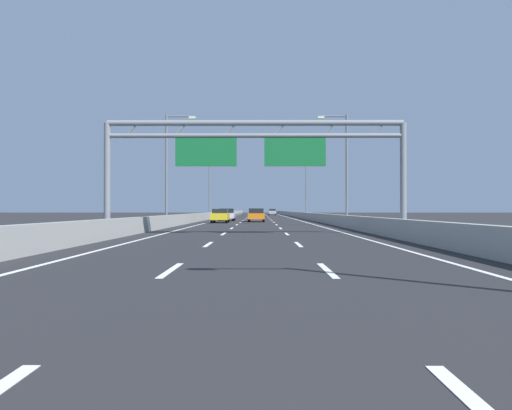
{
  "coord_description": "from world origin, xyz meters",
  "views": [
    {
      "loc": [
        0.24,
        0.23,
        1.41
      ],
      "look_at": [
        -0.15,
        62.1,
        1.91
      ],
      "focal_mm": 37.42,
      "sensor_mm": 36.0,
      "label": 1
    }
  ],
  "objects": [
    {
      "name": "ground_plane",
      "position": [
        0.0,
        100.0,
        0.0
      ],
      "size": [
        260.0,
        260.0,
        0.0
      ],
      "primitive_type": "plane",
      "color": "#262628"
    },
    {
      "name": "lane_dash_left_1",
      "position": [
        -1.8,
        12.5,
        0.01
      ],
      "size": [
        0.16,
        3.0,
        0.01
      ],
      "primitive_type": "cube",
      "color": "white",
      "rests_on": "ground_plane"
    },
    {
      "name": "lane_dash_left_2",
      "position": [
        -1.8,
        21.5,
        0.01
      ],
      "size": [
        0.16,
        3.0,
        0.01
      ],
      "primitive_type": "cube",
      "color": "white",
      "rests_on": "ground_plane"
    },
    {
      "name": "lane_dash_left_3",
      "position": [
        -1.8,
        30.5,
        0.01
      ],
      "size": [
        0.16,
        3.0,
        0.01
      ],
      "primitive_type": "cube",
      "color": "white",
      "rests_on": "ground_plane"
    },
    {
      "name": "lane_dash_left_4",
      "position": [
        -1.8,
        39.5,
        0.01
      ],
      "size": [
        0.16,
        3.0,
        0.01
      ],
      "primitive_type": "cube",
      "color": "white",
      "rests_on": "ground_plane"
    },
    {
      "name": "lane_dash_left_5",
      "position": [
        -1.8,
        48.5,
        0.01
      ],
      "size": [
        0.16,
        3.0,
        0.01
      ],
      "primitive_type": "cube",
      "color": "white",
      "rests_on": "ground_plane"
    },
    {
      "name": "lane_dash_left_6",
      "position": [
        -1.8,
        57.5,
        0.01
      ],
      "size": [
        0.16,
        3.0,
        0.01
      ],
      "primitive_type": "cube",
      "color": "white",
      "rests_on": "ground_plane"
    },
    {
      "name": "lane_dash_left_7",
      "position": [
        -1.8,
        66.5,
        0.01
      ],
      "size": [
        0.16,
        3.0,
        0.01
      ],
      "primitive_type": "cube",
      "color": "white",
      "rests_on": "ground_plane"
    },
    {
      "name": "lane_dash_left_8",
      "position": [
        -1.8,
        75.5,
        0.01
      ],
      "size": [
        0.16,
        3.0,
        0.01
      ],
      "primitive_type": "cube",
      "color": "white",
      "rests_on": "ground_plane"
    },
    {
      "name": "lane_dash_left_9",
      "position": [
        -1.8,
        84.5,
        0.01
      ],
      "size": [
        0.16,
        3.0,
        0.01
      ],
      "primitive_type": "cube",
      "color": "white",
      "rests_on": "ground_plane"
    },
    {
      "name": "lane_dash_left_10",
      "position": [
        -1.8,
        93.5,
        0.01
      ],
      "size": [
        0.16,
        3.0,
        0.01
      ],
      "primitive_type": "cube",
      "color": "white",
      "rests_on": "ground_plane"
    },
    {
      "name": "lane_dash_left_11",
      "position": [
        -1.8,
        102.5,
        0.01
      ],
      "size": [
        0.16,
        3.0,
        0.01
      ],
      "primitive_type": "cube",
      "color": "white",
      "rests_on": "ground_plane"
    },
    {
      "name": "lane_dash_left_12",
      "position": [
        -1.8,
        111.5,
        0.01
      ],
      "size": [
        0.16,
        3.0,
        0.01
      ],
      "primitive_type": "cube",
      "color": "white",
      "rests_on": "ground_plane"
    },
    {
      "name": "lane_dash_left_13",
      "position": [
        -1.8,
        120.5,
        0.01
      ],
      "size": [
        0.16,
        3.0,
        0.01
      ],
      "primitive_type": "cube",
      "color": "white",
      "rests_on": "ground_plane"
    },
    {
      "name": "lane_dash_left_14",
      "position": [
        -1.8,
        129.5,
        0.01
      ],
      "size": [
        0.16,
        3.0,
        0.01
      ],
      "primitive_type": "cube",
      "color": "white",
      "rests_on": "ground_plane"
    },
    {
      "name": "lane_dash_left_15",
      "position": [
        -1.8,
        138.5,
        0.01
      ],
      "size": [
        0.16,
        3.0,
        0.01
      ],
      "primitive_type": "cube",
      "color": "white",
      "rests_on": "ground_plane"
    },
    {
      "name": "lane_dash_left_16",
      "position": [
        -1.8,
        147.5,
        0.01
      ],
      "size": [
        0.16,
        3.0,
        0.01
      ],
      "primitive_type": "cube",
      "color": "white",
      "rests_on": "ground_plane"
    },
    {
      "name": "lane_dash_left_17",
      "position": [
        -1.8,
        156.5,
        0.01
      ],
      "size": [
        0.16,
        3.0,
        0.01
      ],
      "primitive_type": "cube",
      "color": "white",
      "rests_on": "ground_plane"
    },
    {
      "name": "lane_dash_right_1",
      "position": [
        1.8,
        12.5,
        0.01
      ],
      "size": [
        0.16,
        3.0,
        0.01
      ],
      "primitive_type": "cube",
      "color": "white",
      "rests_on": "ground_plane"
    },
    {
      "name": "lane_dash_right_2",
      "position": [
        1.8,
        21.5,
        0.01
      ],
      "size": [
        0.16,
        3.0,
        0.01
      ],
      "primitive_type": "cube",
      "color": "white",
      "rests_on": "ground_plane"
    },
    {
      "name": "lane_dash_right_3",
      "position": [
        1.8,
        30.5,
        0.01
      ],
      "size": [
        0.16,
        3.0,
        0.01
      ],
      "primitive_type": "cube",
      "color": "white",
      "rests_on": "ground_plane"
    },
    {
      "name": "lane_dash_right_4",
      "position": [
        1.8,
        39.5,
        0.01
      ],
      "size": [
        0.16,
        3.0,
        0.01
      ],
      "primitive_type": "cube",
      "color": "white",
      "rests_on": "ground_plane"
    },
    {
      "name": "lane_dash_right_5",
      "position": [
        1.8,
        48.5,
        0.01
      ],
      "size": [
        0.16,
        3.0,
        0.01
      ],
      "primitive_type": "cube",
      "color": "white",
      "rests_on": "ground_plane"
    },
    {
      "name": "lane_dash_right_6",
      "position": [
        1.8,
        57.5,
        0.01
      ],
      "size": [
        0.16,
        3.0,
        0.01
      ],
      "primitive_type": "cube",
      "color": "white",
      "rests_on": "ground_plane"
    },
    {
      "name": "lane_dash_right_7",
      "position": [
        1.8,
        66.5,
        0.01
      ],
      "size": [
        0.16,
        3.0,
        0.01
      ],
      "primitive_type": "cube",
      "color": "white",
      "rests_on": "ground_plane"
    },
    {
      "name": "lane_dash_right_8",
      "position": [
        1.8,
        75.5,
        0.01
      ],
      "size": [
        0.16,
        3.0,
        0.01
      ],
      "primitive_type": "cube",
      "color": "white",
      "rests_on": "ground_plane"
    },
    {
      "name": "lane_dash_right_9",
      "position": [
        1.8,
        84.5,
        0.01
      ],
      "size": [
        0.16,
        3.0,
        0.01
      ],
      "primitive_type": "cube",
      "color": "white",
      "rests_on": "ground_plane"
    },
    {
      "name": "lane_dash_right_10",
      "position": [
        1.8,
        93.5,
        0.01
      ],
      "size": [
        0.16,
        3.0,
        0.01
      ],
      "primitive_type": "cube",
      "color": "white",
      "rests_on": "ground_plane"
    },
    {
      "name": "lane_dash_right_11",
      "position": [
        1.8,
        102.5,
        0.01
      ],
      "size": [
        0.16,
        3.0,
        0.01
      ],
      "primitive_type": "cube",
      "color": "white",
      "rests_on": "ground_plane"
    },
    {
      "name": "lane_dash_right_12",
      "position": [
        1.8,
        111.5,
        0.01
      ],
      "size": [
        0.16,
        3.0,
        0.01
      ],
      "primitive_type": "cube",
      "color": "white",
      "rests_on": "ground_plane"
    },
    {
      "name": "lane_dash_right_13",
      "position": [
        1.8,
        120.5,
        0.01
      ],
      "size": [
        0.16,
        3.0,
        0.01
      ],
      "primitive_type": "cube",
      "color": "white",
      "rests_on": "ground_plane"
    },
    {
      "name": "lane_dash_right_14",
      "position": [
        1.8,
        129.5,
        0.01
      ],
      "size": [
        0.16,
        3.0,
        0.01
      ],
      "primitive_type": "cube",
      "color": "white",
      "rests_on": "ground_plane"
    },
    {
      "name": "lane_dash_right_15",
      "position": [
        1.8,
        138.5,
        0.01
      ],
      "size": [
        0.16,
        3.0,
        0.01
      ],
      "primitive_type": "cube",
      "color": "white",
      "rests_on": "ground_plane"
    },
    {
      "name": "lane_dash_right_16",
      "position": [
        1.8,
        147.5,
        0.01
      ],
      "size": [
        0.16,
        3.0,
        0.01
      ],
      "primitive_type": "cube",
      "color": "white",
      "rests_on": "ground_plane"
    },
    {
      "name": "lane_dash_right_17",
      "position": [
        1.8,
        156.5,
        0.01
      ],
      "size": [
        0.16,
        3.0,
        0.01
      ],
      "primitive_type": "cube",
      "color": "white",
      "rests_on": "ground_plane"
    },
    {
      "name": "edge_line_left",
      "position": [
        -5.25,
        88.0,
        0.01
      ],
      "size": [
        0.16,
        176.0,
        0.01
      ],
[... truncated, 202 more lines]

